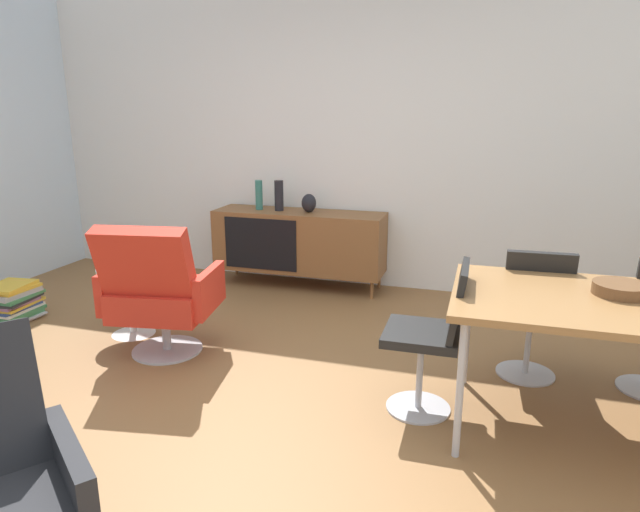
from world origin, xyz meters
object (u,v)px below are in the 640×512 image
sideboard (299,241)px  magazine_stack (13,302)px  vase_ceramic_small (309,203)px  fruit_bowl (127,262)px  vase_cobalt (279,196)px  dining_chair_back_left (533,308)px  wooden_bowl_on_table (620,289)px  vase_sculptural_dark (259,195)px  lounge_chair_red (159,290)px  dining_chair_near_window (433,332)px  dining_table (622,309)px  side_table_round (130,293)px

sideboard → magazine_stack: sideboard is taller
vase_ceramic_small → fruit_bowl: size_ratio=0.85×
vase_cobalt → dining_chair_back_left: size_ratio=0.33×
sideboard → wooden_bowl_on_table: size_ratio=6.15×
vase_cobalt → vase_sculptural_dark: 0.20m
wooden_bowl_on_table → lounge_chair_red: size_ratio=0.27×
vase_cobalt → dining_chair_near_window: (1.63, -1.93, -0.39)m
dining_chair_near_window → dining_chair_back_left: 0.78m
vase_ceramic_small → wooden_bowl_on_table: bearing=-39.5°
wooden_bowl_on_table → magazine_stack: bearing=175.7°
vase_cobalt → dining_chair_near_window: vase_cobalt is taller
dining_chair_near_window → magazine_stack: (-3.32, 0.41, -0.32)m
lounge_chair_red → fruit_bowl: lounge_chair_red is taller
dining_table → magazine_stack: 4.26m
vase_cobalt → lounge_chair_red: (-0.19, -1.74, -0.39)m
side_table_round → fruit_bowl: bearing=-94.4°
sideboard → vase_ceramic_small: 0.38m
side_table_round → vase_sculptural_dark: bearing=74.2°
dining_chair_back_left → magazine_stack: size_ratio=2.07×
dining_table → magazine_stack: bearing=174.4°
dining_chair_back_left → lounge_chair_red: size_ratio=0.90×
dining_chair_near_window → side_table_round: dining_chair_near_window is taller
dining_chair_back_left → side_table_round: bearing=-177.9°
dining_chair_near_window → fruit_bowl: size_ratio=4.28×
lounge_chair_red → vase_sculptural_dark: bearing=90.2°
vase_sculptural_dark → side_table_round: vase_sculptural_dark is taller
dining_table → side_table_round: bearing=171.7°
dining_chair_near_window → vase_sculptural_dark: bearing=133.5°
dining_table → side_table_round: (-3.14, 0.46, -0.38)m
dining_chair_near_window → magazine_stack: 3.36m
dining_chair_back_left → side_table_round: dining_chair_back_left is taller
vase_sculptural_dark → side_table_round: (-0.42, -1.47, -0.54)m
wooden_bowl_on_table → vase_sculptural_dark: bearing=146.0°
dining_table → dining_chair_near_window: size_ratio=1.87×
dining_chair_near_window → wooden_bowl_on_table: bearing=6.2°
dining_table → dining_chair_back_left: bearing=121.9°
sideboard → magazine_stack: 2.43m
dining_table → sideboard: bearing=140.4°
fruit_bowl → dining_chair_back_left: bearing=2.1°
vase_ceramic_small → vase_cobalt: bearing=180.0°
dining_table → wooden_bowl_on_table: wooden_bowl_on_table is taller
wooden_bowl_on_table → vase_ceramic_small: bearing=140.5°
vase_sculptural_dark → dining_table: (2.72, -1.93, -0.16)m
vase_sculptural_dark → vase_ceramic_small: size_ratio=1.63×
sideboard → dining_table: dining_table is taller
sideboard → vase_ceramic_small: (0.10, 0.00, 0.37)m
vase_sculptural_dark → dining_chair_back_left: size_ratio=0.32×
vase_ceramic_small → dining_table: (2.23, -1.93, -0.11)m
sideboard → dining_chair_back_left: dining_chair_back_left is taller
lounge_chair_red → fruit_bowl: bearing=148.3°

